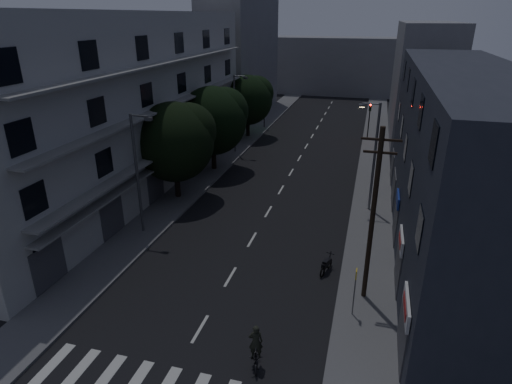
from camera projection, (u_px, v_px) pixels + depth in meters
The scene contains 21 objects.
ground at pixel (292, 171), 40.66m from camera, with size 160.00×160.00×0.00m, color black.
sidewalk_left at pixel (218, 163), 42.47m from camera, with size 3.00×90.00×0.15m, color #565659.
sidewalk_right at pixel (373, 177), 38.80m from camera, with size 3.00×90.00×0.15m, color #565659.
lane_markings at pixel (303, 152), 46.23m from camera, with size 0.15×60.50×0.01m.
building_left at pixel (133, 104), 34.68m from camera, with size 7.00×36.00×14.00m.
building_right at pixel (456, 162), 25.82m from camera, with size 6.19×28.00×11.00m.
building_far_left at pixel (242, 58), 61.01m from camera, with size 6.00×20.00×16.00m, color slate.
building_far_right at pixel (421, 81), 50.38m from camera, with size 6.00×20.00×13.00m, color slate.
building_far_end at pixel (339, 66), 78.82m from camera, with size 24.00×8.00×10.00m, color slate.
tree_near at pixel (175, 139), 32.80m from camera, with size 6.16×6.16×7.60m.
tree_mid at pixel (213, 118), 39.07m from camera, with size 6.28×6.28×7.73m.
tree_far at pixel (248, 98), 50.22m from camera, with size 5.81×5.81×7.19m.
traffic_signal_far_right at pixel (370, 113), 49.91m from camera, with size 0.28×0.37×4.10m.
traffic_signal_far_left at pixel (264, 105), 54.64m from camera, with size 0.28×0.37×4.10m.
street_lamp_left_near at pixel (138, 169), 27.33m from camera, with size 1.51×0.25×8.00m.
street_lamp_right at pixel (373, 152), 30.63m from camera, with size 1.51×0.25×8.00m.
street_lamp_left_far at pixel (236, 110), 44.17m from camera, with size 1.51×0.25×8.00m.
utility_pole at pixel (373, 214), 20.53m from camera, with size 1.80×0.24×9.00m.
bus_stop_sign at pixel (355, 284), 20.30m from camera, with size 0.06×0.35×2.52m.
motorcycle at pixel (326, 265), 24.50m from camera, with size 0.67×1.65×1.08m.
cyclist at pixel (256, 352), 17.84m from camera, with size 1.01×1.72×2.06m.
Camera 1 is at (6.83, -12.88, 13.71)m, focal length 30.00 mm.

